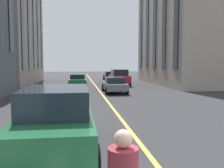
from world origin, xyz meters
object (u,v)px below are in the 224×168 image
object	(u,v)px
car_red_parked_b	(119,77)
car_grey_oncoming	(114,85)
car_green_parked_a	(56,120)
car_black_far	(110,76)
car_green_near	(77,80)

from	to	relation	value
car_red_parked_b	car_grey_oncoming	size ratio (longest dim) A/B	1.07
car_green_parked_a	car_black_far	xyz separation A→B (m)	(30.88, -5.46, -0.27)
car_green_parked_a	car_grey_oncoming	size ratio (longest dim) A/B	1.07
car_black_far	car_green_near	world-z (taller)	same
car_grey_oncoming	car_green_near	bearing A→B (deg)	27.45
car_green_near	car_grey_oncoming	xyz separation A→B (m)	(-6.30, -3.27, 0.00)
car_red_parked_b	car_grey_oncoming	world-z (taller)	car_red_parked_b
car_green_near	car_red_parked_b	bearing A→B (deg)	-77.44
car_red_parked_b	car_black_far	xyz separation A→B (m)	(8.88, -0.08, -0.27)
car_green_near	car_green_parked_a	bearing A→B (deg)	178.70
car_green_parked_a	car_black_far	distance (m)	31.36
car_red_parked_b	car_green_near	size ratio (longest dim) A/B	1.07
car_black_far	car_grey_oncoming	world-z (taller)	same
car_red_parked_b	car_green_near	xyz separation A→B (m)	(-1.09, 4.91, -0.27)
car_green_parked_a	car_red_parked_b	world-z (taller)	same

